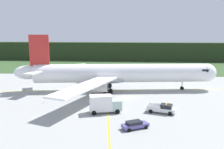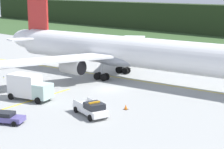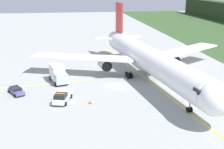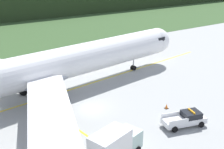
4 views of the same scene
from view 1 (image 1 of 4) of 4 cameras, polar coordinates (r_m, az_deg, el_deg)
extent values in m
plane|color=#9A9D9A|center=(59.62, 3.35, -5.33)|extent=(320.00, 320.00, 0.00)
cube|color=#324E27|center=(109.60, 4.12, 1.72)|extent=(320.00, 41.85, 0.04)
cube|color=#24341B|center=(133.44, 4.31, 5.28)|extent=(288.00, 7.41, 9.69)
cube|color=yellow|center=(66.72, 1.73, -3.65)|extent=(71.04, 9.25, 0.01)
cube|color=yellow|center=(43.87, -0.90, -11.03)|extent=(3.55, 25.83, 0.01)
cylinder|color=white|center=(65.78, 1.76, 0.32)|extent=(44.99, 10.45, 4.89)
ellipsoid|color=white|center=(71.29, 20.82, 0.42)|extent=(5.95, 5.53, 4.89)
ellipsoid|color=white|center=(68.34, -18.60, 0.48)|extent=(8.23, 4.62, 3.67)
ellipsoid|color=#A2A8B4|center=(65.90, -0.19, -0.85)|extent=(10.86, 6.39, 2.69)
cube|color=black|center=(70.71, 19.98, 1.10)|extent=(2.37, 4.84, 0.70)
cube|color=white|center=(78.08, -4.72, 1.37)|extent=(16.62, 21.67, 0.35)
cylinder|color=#AEAEAE|center=(73.89, -2.76, -0.08)|extent=(3.95, 2.87, 2.43)
cylinder|color=black|center=(73.89, -1.29, -0.07)|extent=(0.40, 2.24, 2.24)
cube|color=white|center=(53.63, -5.84, -2.61)|extent=(12.01, 23.18, 0.35)
cylinder|color=#AEAEAE|center=(58.08, -2.89, -2.87)|extent=(3.95, 2.87, 2.43)
cylinder|color=black|center=(58.09, -1.03, -2.85)|extent=(0.40, 2.24, 2.24)
cube|color=red|center=(66.94, -16.39, 4.88)|extent=(5.07, 1.07, 9.15)
cube|color=white|center=(70.69, -15.97, 1.32)|extent=(4.84, 6.53, 0.28)
cube|color=white|center=(64.53, -17.30, 0.45)|extent=(3.60, 6.40, 0.28)
cylinder|color=gray|center=(69.63, 15.85, -2.13)|extent=(0.20, 0.20, 2.24)
cylinder|color=black|center=(70.10, 15.74, -2.98)|extent=(0.92, 0.33, 0.90)
cylinder|color=black|center=(69.62, 15.87, -3.08)|extent=(0.92, 0.33, 0.90)
cylinder|color=gray|center=(69.31, -1.11, -1.68)|extent=(0.28, 0.28, 2.24)
cylinder|color=black|center=(69.22, -0.52, -2.64)|extent=(1.23, 0.45, 1.20)
cylinder|color=black|center=(69.90, -0.54, -2.51)|extent=(1.23, 0.45, 1.20)
cylinder|color=black|center=(69.19, -1.68, -2.65)|extent=(1.23, 0.45, 1.20)
cylinder|color=black|center=(69.88, -1.69, -2.52)|extent=(1.23, 0.45, 1.20)
cylinder|color=gray|center=(63.09, -1.00, -2.84)|extent=(0.28, 0.28, 2.24)
cylinder|color=black|center=(63.71, -0.37, -3.75)|extent=(1.23, 0.45, 1.20)
cylinder|color=black|center=(63.03, -0.35, -3.90)|extent=(1.23, 0.45, 1.20)
cylinder|color=black|center=(63.68, -1.63, -3.76)|extent=(1.23, 0.45, 1.20)
cylinder|color=black|center=(63.00, -1.62, -3.91)|extent=(1.23, 0.45, 1.20)
cube|color=white|center=(49.59, 11.26, -7.82)|extent=(5.78, 3.48, 0.70)
cube|color=black|center=(49.24, 12.42, -7.14)|extent=(2.61, 2.41, 0.70)
cube|color=white|center=(50.55, 10.02, -6.75)|extent=(2.53, 0.82, 0.45)
cube|color=white|center=(48.72, 9.57, -7.38)|extent=(2.53, 0.82, 0.45)
cube|color=orange|center=(49.12, 12.44, -6.66)|extent=(0.59, 1.43, 0.16)
cylinder|color=black|center=(50.43, 13.54, -8.02)|extent=(0.80, 0.44, 0.76)
cylinder|color=black|center=(48.46, 13.21, -8.76)|extent=(0.80, 0.44, 0.76)
cylinder|color=black|center=(50.99, 9.40, -7.67)|extent=(0.80, 0.44, 0.76)
cylinder|color=black|center=(49.04, 8.89, -8.38)|extent=(0.80, 0.44, 0.76)
cube|color=#ADCBC2|center=(48.96, 0.97, -6.98)|extent=(2.47, 2.82, 2.00)
cube|color=white|center=(48.32, -2.61, -6.59)|extent=(4.71, 3.43, 3.01)
cylinder|color=#99999E|center=(48.92, -1.61, -8.33)|extent=(0.77, 0.30, 1.04)
cylinder|color=#99999E|center=(48.70, -3.59, -8.43)|extent=(0.77, 0.30, 1.04)
cylinder|color=black|center=(50.38, 0.70, -7.67)|extent=(0.94, 0.49, 0.90)
cylinder|color=black|center=(48.14, 1.25, -8.52)|extent=(0.94, 0.49, 0.90)
cylinder|color=black|center=(49.74, -4.49, -7.94)|extent=(0.94, 0.49, 0.90)
cylinder|color=black|center=(47.48, -4.19, -8.82)|extent=(0.94, 0.49, 0.90)
cube|color=#584F94|center=(41.38, 5.36, -11.55)|extent=(4.67, 3.57, 0.55)
cube|color=black|center=(41.10, 5.10, -10.95)|extent=(2.87, 2.48, 0.45)
cylinder|color=black|center=(42.89, 6.63, -11.17)|extent=(0.61, 0.44, 0.60)
cylinder|color=black|center=(41.50, 7.85, -11.94)|extent=(0.61, 0.44, 0.60)
cylinder|color=black|center=(41.54, 2.86, -11.84)|extent=(0.61, 0.44, 0.60)
cylinder|color=black|center=(40.10, 3.98, -12.67)|extent=(0.61, 0.44, 0.60)
cube|color=black|center=(54.39, 12.36, -7.05)|extent=(0.53, 0.53, 0.03)
cone|color=orange|center=(54.29, 12.37, -6.72)|extent=(0.40, 0.40, 0.63)
cylinder|color=yellow|center=(56.89, -15.56, -6.31)|extent=(0.10, 0.10, 0.25)
sphere|color=blue|center=(56.84, -15.57, -6.14)|extent=(0.12, 0.12, 0.12)
camera|label=2|loc=(41.03, 72.82, 1.69)|focal=63.48mm
camera|label=3|loc=(73.65, 55.27, 8.92)|focal=49.20mm
camera|label=4|loc=(32.32, -34.94, 13.89)|focal=47.77mm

